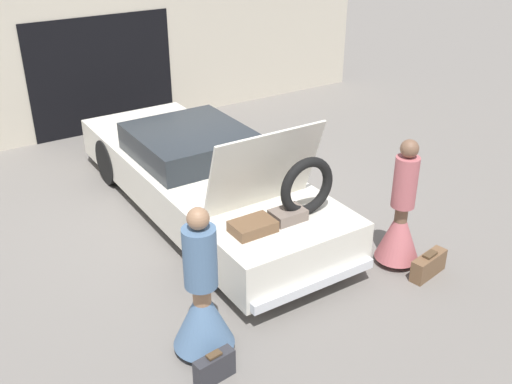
{
  "coord_description": "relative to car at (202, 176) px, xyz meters",
  "views": [
    {
      "loc": [
        -3.56,
        -6.99,
        4.28
      ],
      "look_at": [
        0.0,
        -1.45,
        0.92
      ],
      "focal_mm": 42.0,
      "sensor_mm": 36.0,
      "label": 1
    }
  ],
  "objects": [
    {
      "name": "suitcase_beside_left_person",
      "position": [
        -1.54,
        -3.1,
        -0.41
      ],
      "size": [
        0.43,
        0.18,
        0.33
      ],
      "color": "#2D2D33",
      "rests_on": "ground_plane"
    },
    {
      "name": "suitcase_beside_right_person",
      "position": [
        1.53,
        -2.98,
        -0.41
      ],
      "size": [
        0.58,
        0.26,
        0.32
      ],
      "color": "brown",
      "rests_on": "ground_plane"
    },
    {
      "name": "person_right",
      "position": [
        1.41,
        -2.56,
        0.05
      ],
      "size": [
        0.55,
        0.55,
        1.68
      ],
      "rotation": [
        0.0,
        0.0,
        1.48
      ],
      "color": "brown",
      "rests_on": "ground_plane"
    },
    {
      "name": "car",
      "position": [
        0.0,
        0.0,
        0.0
      ],
      "size": [
        1.81,
        5.37,
        1.83
      ],
      "color": "silver",
      "rests_on": "ground_plane"
    },
    {
      "name": "person_left",
      "position": [
        -1.41,
        -2.66,
        0.04
      ],
      "size": [
        0.64,
        0.64,
        1.66
      ],
      "rotation": [
        0.0,
        0.0,
        -1.32
      ],
      "color": "#997051",
      "rests_on": "ground_plane"
    },
    {
      "name": "garage_wall_back",
      "position": [
        -0.0,
        4.0,
        0.84
      ],
      "size": [
        12.0,
        0.14,
        2.8
      ],
      "color": "beige",
      "rests_on": "ground_plane"
    },
    {
      "name": "ground_plane",
      "position": [
        -0.0,
        0.0,
        -0.55
      ],
      "size": [
        40.0,
        40.0,
        0.0
      ],
      "primitive_type": "plane",
      "color": "slate"
    }
  ]
}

